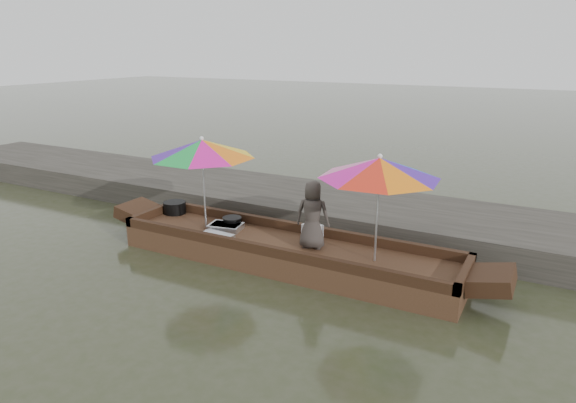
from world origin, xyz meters
The scene contains 11 objects.
water centered at (0.00, 0.00, 0.00)m, with size 80.00×80.00×0.00m, color #2E341C.
dock centered at (0.00, 2.20, 0.25)m, with size 22.00×2.20×0.50m, color #2D2B26.
boat_hull centered at (0.00, 0.00, 0.17)m, with size 5.50×1.20×0.35m, color #3B2511.
cooking_pot centered at (-2.50, 0.37, 0.46)m, with size 0.41×0.41×0.21m, color black.
tray_crayfish centered at (-1.18, 0.09, 0.39)m, with size 0.54×0.37×0.09m, color silver.
tray_scallop centered at (-1.09, -0.35, 0.38)m, with size 0.54×0.37×0.06m, color silver.
charcoal_grill centered at (-1.17, 0.27, 0.42)m, with size 0.31×0.31×0.14m, color black.
supply_bag centered at (0.32, 0.32, 0.48)m, with size 0.28×0.22×0.26m, color silver.
vendor centered at (0.45, 0.04, 0.88)m, with size 0.52×0.34×1.06m, color #3C3531.
umbrella_bow centered at (-1.52, 0.00, 1.12)m, with size 1.72×1.72×1.55m, color yellow, non-canonical shape.
umbrella_stern centered at (1.46, 0.00, 1.12)m, with size 1.68×1.68×1.55m, color #4314A5, non-canonical shape.
Camera 1 is at (3.56, -6.56, 3.28)m, focal length 32.00 mm.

